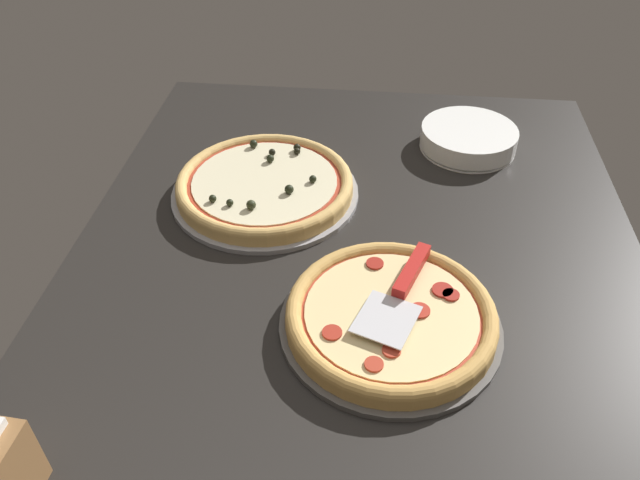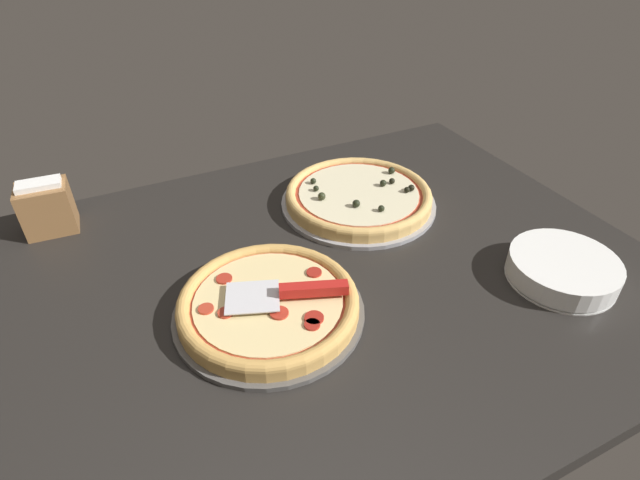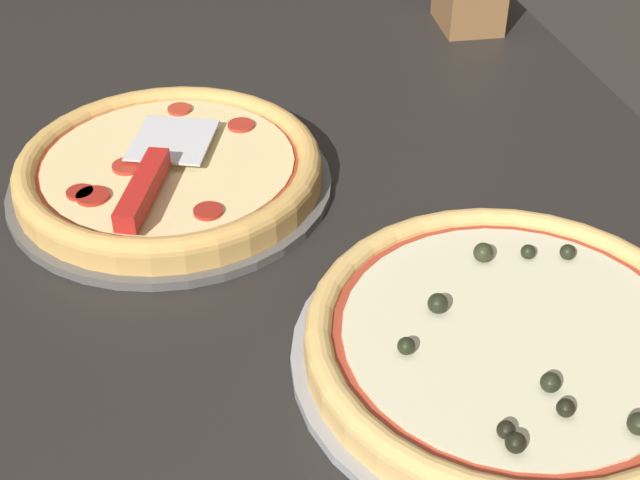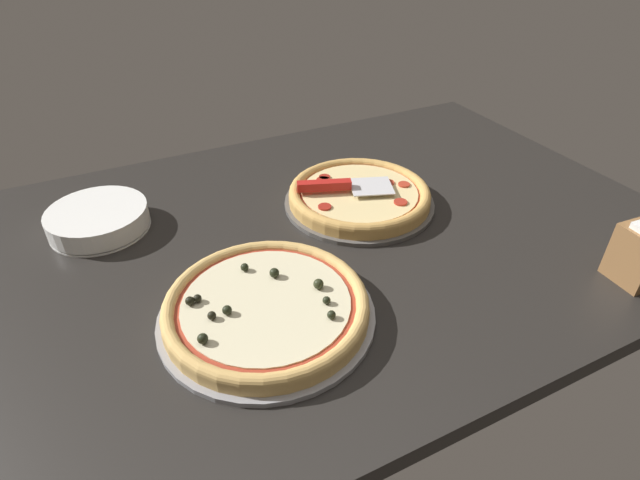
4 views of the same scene
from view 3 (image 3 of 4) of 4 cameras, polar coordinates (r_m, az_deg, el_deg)
name	(u,v)px [view 3 (image 3 of 4)]	position (r cm, az deg, el deg)	size (l,w,h in cm)	color
ground_plane	(243,240)	(93.28, -4.98, 0.00)	(145.67, 103.10, 3.60)	black
pizza_pan_front	(171,185)	(98.65, -9.49, 3.51)	(35.02, 35.02, 1.00)	#565451
pizza_front	(169,167)	(97.45, -9.63, 4.60)	(32.92, 32.92, 3.44)	tan
pizza_pan_back	(510,358)	(78.21, 12.09, -7.37)	(37.52, 37.52, 1.00)	#939399
pizza_back	(514,339)	(76.70, 12.29, -6.20)	(35.27, 35.27, 4.39)	#DBAD60
serving_spatula	(151,175)	(91.87, -10.75, 4.11)	(22.41, 12.59, 2.00)	silver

